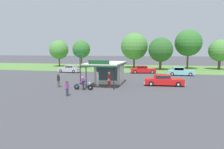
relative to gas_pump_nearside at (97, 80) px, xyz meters
The scene contains 21 objects.
ground_plane 1.68m from the gas_pump_nearside, 34.09° to the right, with size 300.00×300.00×0.00m, color #424247.
grass_verge_strip 29.23m from the gas_pump_nearside, 87.66° to the left, with size 120.00×24.00×0.01m, color #56843D.
service_station_kiosk 3.30m from the gas_pump_nearside, 76.03° to the left, with size 4.33×7.44×3.47m.
gas_pump_nearside is the anchor object (origin of this frame).
gas_pump_offside 1.53m from the gas_pump_nearside, ahead, with size 0.44×0.44×1.91m.
motorcycle_with_rider 2.65m from the gas_pump_nearside, 112.46° to the right, with size 2.34×0.70×1.58m.
featured_classic_sedan 8.73m from the gas_pump_nearside, 17.99° to the left, with size 5.30×2.10×1.42m.
parked_car_back_row_far_right 18.84m from the gas_pump_nearside, 51.93° to the left, with size 4.88×1.98×1.53m.
parked_car_back_row_centre_right 15.57m from the gas_pump_nearside, 99.78° to the left, with size 5.44×3.08×1.55m.
parked_car_back_row_far_left 18.55m from the gas_pump_nearside, 125.28° to the left, with size 5.04×2.40×1.53m.
parked_car_back_row_right 17.88m from the gas_pump_nearside, 75.45° to the left, with size 5.51×2.92×1.49m.
bystander_strolling_foreground 4.89m from the gas_pump_nearside, 161.91° to the right, with size 0.36×0.36×1.64m.
bystander_chatting_near_pumps 6.11m from the gas_pump_nearside, 103.33° to the right, with size 0.34×0.34×1.53m.
tree_oak_far_left 29.71m from the gas_pump_nearside, 87.52° to the left, with size 7.03×7.03×9.23m.
tree_oak_distant_spare 33.41m from the gas_pump_nearside, 63.38° to the left, with size 6.61×6.61×9.82m.
tree_oak_right 30.57m from the gas_pump_nearside, 115.26° to the left, with size 4.84×4.78×7.38m.
tree_oak_far_right 37.13m from the gas_pump_nearside, 53.09° to the left, with size 5.30×5.30×7.27m.
tree_oak_left 27.06m from the gas_pump_nearside, 72.46° to the left, with size 5.80×5.80×7.72m.
tree_oak_centre 36.58m from the gas_pump_nearside, 124.59° to the left, with size 5.45×5.45×7.58m.
roadside_pole_sign 5.66m from the gas_pump_nearside, 136.26° to the left, with size 1.10×0.12×4.60m.
spare_tire_stack 3.25m from the gas_pump_nearside, 146.23° to the left, with size 0.60×0.60×0.36m.
Camera 1 is at (6.29, -23.93, 4.58)m, focal length 32.69 mm.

